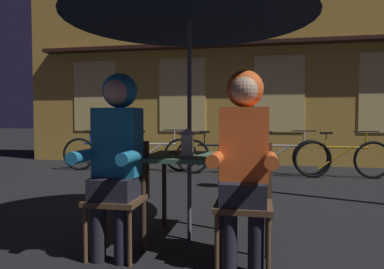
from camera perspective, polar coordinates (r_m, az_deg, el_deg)
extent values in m
plane|color=black|center=(3.15, -0.42, -16.83)|extent=(60.00, 60.00, 0.00)
cube|color=#42664C|center=(2.99, -0.42, -3.67)|extent=(0.72, 0.72, 0.04)
cylinder|color=#2D2319|center=(2.84, -7.95, -11.62)|extent=(0.04, 0.04, 0.70)
cylinder|color=#2D2319|center=(2.71, 4.84, -12.30)|extent=(0.04, 0.04, 0.70)
cylinder|color=#2D2319|center=(3.42, -4.55, -9.17)|extent=(0.04, 0.04, 0.70)
cylinder|color=#2D2319|center=(3.31, 6.00, -9.56)|extent=(0.04, 0.04, 0.70)
cylinder|color=#4C4C51|center=(2.98, -0.42, 4.06)|extent=(0.04, 0.04, 2.25)
cube|color=white|center=(2.92, -0.77, -3.33)|extent=(0.11, 0.11, 0.02)
cube|color=white|center=(2.91, -0.77, -1.60)|extent=(0.09, 0.09, 0.16)
pyramid|color=white|center=(2.90, -0.77, 0.52)|extent=(0.11, 0.11, 0.06)
cube|color=#513823|center=(2.77, -12.24, -10.39)|extent=(0.40, 0.40, 0.04)
cylinder|color=#513823|center=(2.61, -10.14, -16.28)|extent=(0.03, 0.03, 0.41)
cylinder|color=#513823|center=(2.75, -17.02, -15.40)|extent=(0.03, 0.03, 0.41)
cylinder|color=#513823|center=(2.92, -7.67, -14.23)|extent=(0.03, 0.03, 0.41)
cylinder|color=#513823|center=(3.04, -13.93, -13.60)|extent=(0.03, 0.03, 0.41)
cube|color=#513823|center=(2.89, -10.84, -5.18)|extent=(0.40, 0.03, 0.42)
cube|color=#513823|center=(2.55, 8.41, -11.45)|extent=(0.40, 0.40, 0.04)
cylinder|color=#513823|center=(2.46, 12.34, -17.56)|extent=(0.03, 0.03, 0.41)
cylinder|color=#513823|center=(2.47, 4.06, -17.38)|extent=(0.03, 0.03, 0.41)
cylinder|color=#513823|center=(2.78, 12.16, -15.15)|extent=(0.03, 0.03, 0.41)
cylinder|color=#513823|center=(2.79, 4.92, -15.01)|extent=(0.03, 0.03, 0.41)
cube|color=#513823|center=(2.69, 8.61, -5.74)|extent=(0.40, 0.03, 0.42)
cylinder|color=black|center=(2.67, -11.46, -15.40)|extent=(0.11, 0.11, 0.45)
cylinder|color=black|center=(2.75, -15.05, -14.96)|extent=(0.11, 0.11, 0.45)
cube|color=black|center=(2.75, -12.26, -8.36)|extent=(0.32, 0.36, 0.16)
cube|color=teal|center=(2.74, -12.00, -1.21)|extent=(0.34, 0.22, 0.52)
cylinder|color=teal|center=(2.48, -10.12, -3.68)|extent=(0.09, 0.30, 0.09)
cylinder|color=teal|center=(2.63, -17.48, -3.40)|extent=(0.09, 0.30, 0.09)
sphere|color=tan|center=(2.74, -12.07, 6.85)|extent=(0.21, 0.21, 0.21)
sphere|color=teal|center=(2.79, -11.67, 6.99)|extent=(0.27, 0.27, 0.27)
cylinder|color=black|center=(2.49, 10.40, -16.77)|extent=(0.11, 0.11, 0.45)
cylinder|color=black|center=(2.50, 6.09, -16.68)|extent=(0.11, 0.11, 0.45)
cube|color=black|center=(2.53, 8.42, -9.26)|extent=(0.32, 0.36, 0.16)
cube|color=#E05B23|center=(2.52, 8.51, -1.50)|extent=(0.34, 0.22, 0.52)
cylinder|color=#E05B23|center=(2.31, 12.74, -4.15)|extent=(0.09, 0.30, 0.09)
cylinder|color=#E05B23|center=(2.33, 3.83, -4.04)|extent=(0.09, 0.30, 0.09)
sphere|color=tan|center=(2.53, 8.57, 7.25)|extent=(0.21, 0.21, 0.21)
sphere|color=#E05B23|center=(2.58, 8.62, 7.38)|extent=(0.27, 0.27, 0.27)
cube|color=gold|center=(8.59, 6.34, 16.40)|extent=(10.00, 0.60, 6.20)
cube|color=#F4D17A|center=(8.96, -15.56, 6.04)|extent=(1.10, 0.02, 1.70)
cube|color=#F4D17A|center=(8.22, -1.61, 6.45)|extent=(1.10, 0.02, 1.70)
cube|color=#F4D17A|center=(8.04, 14.00, 6.46)|extent=(1.10, 0.02, 1.70)
cube|color=#331914|center=(8.07, 6.06, 14.40)|extent=(9.00, 0.36, 0.08)
torus|color=black|center=(7.24, -10.15, -3.14)|extent=(0.66, 0.18, 0.66)
torus|color=black|center=(7.47, -17.91, -3.04)|extent=(0.66, 0.18, 0.66)
cylinder|color=#1E4C93|center=(7.32, -14.11, -1.42)|extent=(0.83, 0.21, 0.04)
cylinder|color=#1E4C93|center=(7.36, -15.02, -2.83)|extent=(0.60, 0.16, 0.44)
cylinder|color=#1E4C93|center=(7.38, -16.28, -0.48)|extent=(0.02, 0.02, 0.24)
cube|color=black|center=(7.38, -16.29, 0.53)|extent=(0.21, 0.12, 0.04)
cylinder|color=#1E4C93|center=(7.23, -11.13, -0.33)|extent=(0.02, 0.02, 0.28)
cylinder|color=black|center=(7.23, -11.14, 0.78)|extent=(0.44, 0.11, 0.02)
torus|color=black|center=(6.95, -1.89, -3.33)|extent=(0.66, 0.18, 0.66)
torus|color=black|center=(7.04, -10.23, -3.30)|extent=(0.66, 0.18, 0.66)
cylinder|color=#ADA89E|center=(6.96, -6.10, -1.57)|extent=(0.83, 0.21, 0.04)
cylinder|color=#ADA89E|center=(6.99, -7.09, -3.05)|extent=(0.60, 0.16, 0.44)
cylinder|color=#ADA89E|center=(6.98, -8.43, -0.58)|extent=(0.02, 0.02, 0.24)
cube|color=black|center=(6.98, -8.44, 0.49)|extent=(0.21, 0.12, 0.04)
cylinder|color=#ADA89E|center=(6.92, -2.91, -0.41)|extent=(0.02, 0.02, 0.28)
cylinder|color=black|center=(6.92, -2.91, 0.74)|extent=(0.44, 0.11, 0.02)
torus|color=black|center=(6.68, 8.89, -3.60)|extent=(0.66, 0.12, 0.66)
torus|color=black|center=(6.68, 0.12, -3.57)|extent=(0.66, 0.12, 0.66)
cylinder|color=black|center=(6.64, 4.51, -1.76)|extent=(0.84, 0.13, 0.04)
cylinder|color=black|center=(6.66, 3.45, -3.31)|extent=(0.61, 0.10, 0.44)
cylinder|color=black|center=(6.64, 2.05, -0.71)|extent=(0.02, 0.02, 0.24)
cube|color=black|center=(6.63, 2.05, 0.41)|extent=(0.21, 0.10, 0.04)
cylinder|color=black|center=(6.65, 7.86, -0.56)|extent=(0.02, 0.02, 0.28)
cylinder|color=black|center=(6.64, 7.87, 0.64)|extent=(0.44, 0.07, 0.02)
torus|color=black|center=(6.80, 18.78, -3.60)|extent=(0.66, 0.06, 0.66)
torus|color=black|center=(6.72, 10.14, -3.57)|extent=(0.66, 0.06, 0.66)
cylinder|color=#ADA89E|center=(6.72, 14.50, -1.78)|extent=(0.84, 0.05, 0.04)
cylinder|color=#ADA89E|center=(6.73, 13.45, -3.32)|extent=(0.61, 0.04, 0.44)
cylinder|color=#ADA89E|center=(6.70, 12.08, -0.74)|extent=(0.02, 0.02, 0.24)
cube|color=black|center=(6.69, 12.09, 0.37)|extent=(0.20, 0.08, 0.04)
cylinder|color=#ADA89E|center=(6.75, 17.80, -0.61)|extent=(0.02, 0.02, 0.28)
cylinder|color=black|center=(6.75, 17.81, 0.57)|extent=(0.44, 0.03, 0.02)
torus|color=black|center=(6.87, 27.41, -3.69)|extent=(0.66, 0.11, 0.66)
torus|color=black|center=(6.56, 19.09, -3.83)|extent=(0.66, 0.11, 0.66)
cylinder|color=#B78419|center=(6.68, 23.38, -1.94)|extent=(0.84, 0.11, 0.04)
cylinder|color=#B78419|center=(6.66, 22.35, -3.50)|extent=(0.61, 0.09, 0.44)
cylinder|color=#B78419|center=(6.59, 21.03, -0.91)|extent=(0.02, 0.02, 0.24)
cube|color=black|center=(6.59, 21.05, 0.22)|extent=(0.21, 0.10, 0.04)
cylinder|color=#B78419|center=(6.80, 26.51, -0.74)|extent=(0.02, 0.02, 0.28)
cylinder|color=black|center=(6.79, 26.54, 0.44)|extent=(0.44, 0.06, 0.02)
cube|color=olive|center=(3.10, -1.56, -2.90)|extent=(0.23, 0.19, 0.02)
cylinder|color=brown|center=(8.18, -11.84, -3.62)|extent=(0.36, 0.36, 0.34)
sphere|color=#285B2D|center=(8.14, -11.87, -0.47)|extent=(0.60, 0.60, 0.60)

